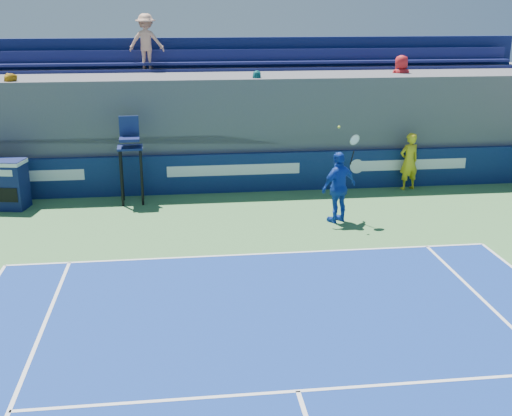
{
  "coord_description": "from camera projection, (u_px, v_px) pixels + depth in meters",
  "views": [
    {
      "loc": [
        -1.61,
        -1.66,
        5.46
      ],
      "look_at": [
        0.0,
        11.5,
        1.25
      ],
      "focal_mm": 45.0,
      "sensor_mm": 36.0,
      "label": 1
    }
  ],
  "objects": [
    {
      "name": "ball_person",
      "position": [
        409.0,
        161.0,
        19.6
      ],
      "size": [
        0.73,
        0.57,
        1.76
      ],
      "primitive_type": "imported",
      "rotation": [
        0.0,
        0.0,
        3.4
      ],
      "color": "gold",
      "rests_on": "apron"
    },
    {
      "name": "back_hoarding",
      "position": [
        234.0,
        173.0,
        19.4
      ],
      "size": [
        20.4,
        0.21,
        1.2
      ],
      "color": "#0D1E4D",
      "rests_on": "ground"
    },
    {
      "name": "match_clock",
      "position": [
        2.0,
        183.0,
        17.78
      ],
      "size": [
        1.44,
        0.96,
        1.4
      ],
      "color": "#0E194A",
      "rests_on": "ground"
    },
    {
      "name": "umpire_chair",
      "position": [
        130.0,
        151.0,
        18.08
      ],
      "size": [
        0.73,
        0.73,
        2.48
      ],
      "color": "black",
      "rests_on": "ground"
    },
    {
      "name": "tennis_player",
      "position": [
        339.0,
        187.0,
        16.61
      ],
      "size": [
        1.18,
        0.92,
        2.57
      ],
      "color": "#153CAE",
      "rests_on": "apron"
    },
    {
      "name": "stadium_seating",
      "position": [
        227.0,
        121.0,
        20.96
      ],
      "size": [
        21.0,
        4.05,
        5.19
      ],
      "color": "#4B4A4F",
      "rests_on": "ground"
    }
  ]
}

